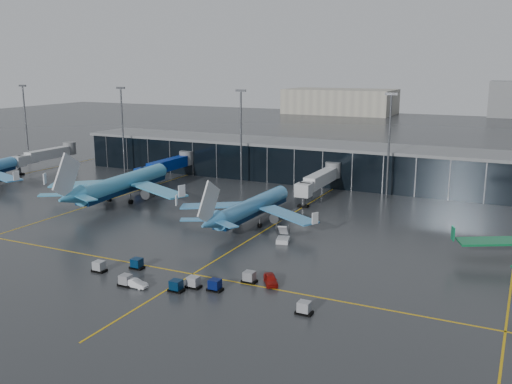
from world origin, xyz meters
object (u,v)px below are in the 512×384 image
at_px(service_van_red, 271,279).
at_px(airliner_klm_near, 253,197).
at_px(baggage_carts, 185,281).
at_px(mobile_airstair, 283,238).
at_px(airliner_arkefly, 124,173).
at_px(service_van_white, 135,283).

bearing_deg(service_van_red, airliner_klm_near, 87.69).
relative_size(airliner_klm_near, service_van_red, 8.31).
distance_m(airliner_klm_near, baggage_carts, 35.49).
height_order(airliner_klm_near, mobile_airstair, airliner_klm_near).
relative_size(airliner_arkefly, service_van_white, 11.62).
bearing_deg(baggage_carts, service_van_red, 28.39).
xyz_separation_m(airliner_arkefly, mobile_airstair, (47.02, -13.53, -6.07)).
distance_m(baggage_carts, service_van_white, 7.19).
xyz_separation_m(mobile_airstair, service_van_white, (-10.93, -29.49, -0.14)).
relative_size(airliner_klm_near, mobile_airstair, 10.11).
distance_m(airliner_arkefly, airliner_klm_near, 36.78).
xyz_separation_m(mobile_airstair, service_van_red, (6.47, -19.74, -0.01)).
relative_size(baggage_carts, service_van_red, 8.30).
relative_size(airliner_arkefly, mobile_airstair, 12.14).
bearing_deg(service_van_red, mobile_airstair, 75.06).
height_order(airliner_arkefly, baggage_carts, airliner_arkefly).
height_order(service_van_red, service_van_white, service_van_red).
height_order(mobile_airstair, service_van_red, mobile_airstair).
bearing_deg(mobile_airstair, baggage_carts, -115.66).
xyz_separation_m(airliner_klm_near, baggage_carts, (5.81, -34.67, -4.93)).
relative_size(mobile_airstair, service_van_red, 0.82).
distance_m(airliner_arkefly, mobile_airstair, 49.31).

